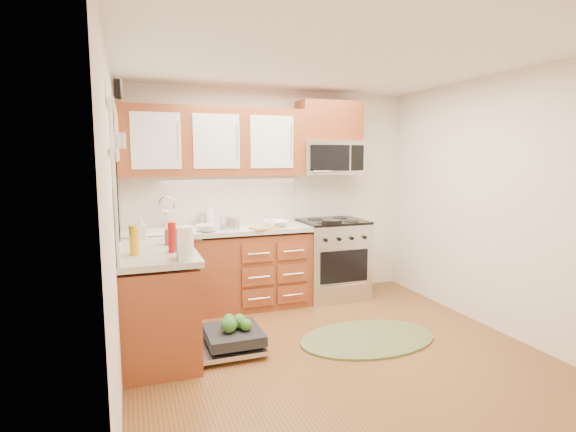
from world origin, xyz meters
name	(u,v)px	position (x,y,z in m)	size (l,w,h in m)	color
floor	(331,350)	(0.00, 0.00, 0.00)	(3.50, 3.50, 0.00)	brown
ceiling	(335,60)	(0.00, 0.00, 2.50)	(3.50, 3.50, 0.00)	white
wall_back	(271,195)	(0.00, 1.75, 1.25)	(3.50, 0.04, 2.50)	silver
wall_front	(487,252)	(0.00, -1.75, 1.25)	(3.50, 0.04, 2.50)	silver
wall_left	(114,221)	(-1.75, 0.00, 1.25)	(0.04, 3.50, 2.50)	silver
wall_right	(494,204)	(1.75, 0.00, 1.25)	(0.04, 3.50, 2.50)	silver
base_cabinet_back	(218,272)	(-0.73, 1.45, 0.42)	(2.05, 0.60, 0.85)	maroon
base_cabinet_left	(157,304)	(-1.45, 0.52, 0.42)	(0.60, 1.25, 0.85)	maroon
countertop_back	(218,230)	(-0.72, 1.44, 0.90)	(2.07, 0.64, 0.05)	beige
countertop_left	(156,251)	(-1.44, 0.53, 0.90)	(0.64, 1.27, 0.05)	beige
backsplash_back	(212,200)	(-0.73, 1.74, 1.21)	(2.05, 0.02, 0.57)	beige
backsplash_left	(118,217)	(-1.74, 0.52, 1.21)	(0.02, 1.25, 0.57)	beige
upper_cabinets	(214,142)	(-0.73, 1.57, 1.88)	(2.05, 0.35, 0.75)	maroon
cabinet_over_mw	(329,121)	(0.68, 1.57, 2.13)	(0.76, 0.35, 0.47)	maroon
range	(332,258)	(0.68, 1.43, 0.47)	(0.76, 0.64, 0.95)	silver
microwave	(329,158)	(0.68, 1.55, 1.70)	(0.76, 0.38, 0.40)	silver
sink	(169,243)	(-1.25, 1.42, 0.80)	(0.62, 0.50, 0.26)	white
dishwasher	(229,340)	(-0.86, 0.30, 0.10)	(0.70, 0.60, 0.20)	silver
window	(116,177)	(-1.74, 0.50, 1.55)	(0.03, 1.05, 1.05)	white
window_blind	(117,136)	(-1.71, 0.50, 1.88)	(0.02, 0.96, 0.40)	white
shelf_upper	(111,103)	(-1.72, -0.35, 2.05)	(0.04, 0.40, 0.03)	white
shelf_lower	(114,151)	(-1.72, -0.35, 1.75)	(0.04, 0.40, 0.03)	white
rug	(368,338)	(0.43, 0.11, 0.01)	(1.34, 0.87, 0.02)	#626D3E
skillet	(332,222)	(0.54, 1.18, 0.97)	(0.23, 0.23, 0.04)	black
stock_pot	(230,223)	(-0.61, 1.34, 0.99)	(0.22, 0.22, 0.13)	silver
cutting_board	(265,228)	(-0.25, 1.22, 0.94)	(0.29, 0.19, 0.02)	#A9714D
canister	(204,219)	(-0.84, 1.65, 1.00)	(0.10, 0.10, 0.15)	silver
paper_towel_roll	(186,244)	(-1.25, -0.02, 1.06)	(0.12, 0.12, 0.26)	white
mustard_bottle	(134,240)	(-1.62, 0.32, 1.04)	(0.08, 0.08, 0.24)	gold
red_bottle	(172,237)	(-1.32, 0.32, 1.05)	(0.07, 0.07, 0.25)	#B40F0F
wooden_box	(174,237)	(-1.27, 0.66, 1.00)	(0.14, 0.10, 0.14)	brown
blue_carton	(184,247)	(-1.25, 0.08, 1.01)	(0.10, 0.06, 0.17)	#288FBE
bowl_a	(276,223)	(-0.08, 1.34, 0.96)	(0.29, 0.29, 0.07)	#999999
bowl_b	(207,228)	(-0.88, 1.25, 0.96)	(0.24, 0.24, 0.07)	#999999
cup	(271,224)	(-0.17, 1.25, 0.97)	(0.11, 0.11, 0.09)	#999999
soap_bottle_a	(210,216)	(-0.80, 1.48, 1.06)	(0.10, 0.10, 0.26)	#999999
soap_bottle_b	(141,228)	(-1.54, 1.05, 1.03)	(0.09, 0.10, 0.21)	#999999
soap_bottle_c	(174,230)	(-1.25, 0.91, 1.02)	(0.14, 0.14, 0.18)	#999999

